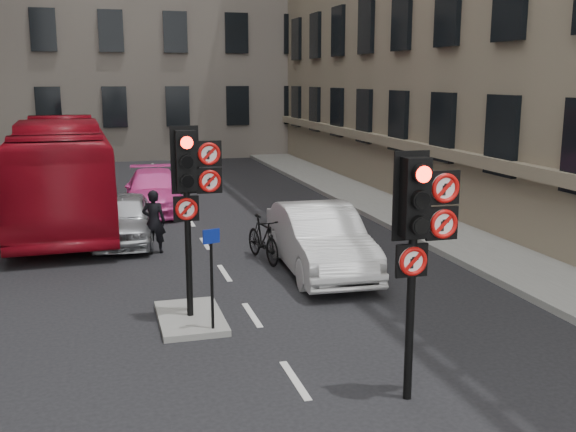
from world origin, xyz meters
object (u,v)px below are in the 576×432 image
car_silver (124,218)px  motorcyclist (154,222)px  signal_far (191,181)px  bus_red (61,171)px  motorcycle (263,239)px  info_sign (212,265)px  car_pink (154,191)px  car_white (320,239)px  signal_near (420,224)px

car_silver → motorcyclist: 1.56m
signal_far → bus_red: signal_far is taller
motorcycle → motorcyclist: (-2.57, 1.58, 0.27)m
signal_far → info_sign: signal_far is taller
signal_far → car_pink: bearing=89.2°
car_silver → motorcycle: 4.43m
car_white → info_sign: (-3.12, -3.34, 0.52)m
signal_far → car_pink: 11.46m
bus_red → motorcyclist: size_ratio=6.96×
signal_near → info_sign: bearing=126.8°
info_sign → car_pink: bearing=73.3°
signal_far → motorcycle: bearing=59.5°
car_silver → motorcycle: car_silver is taller
car_pink → car_silver: bearing=-101.5°
bus_red → car_silver: bearing=-65.7°
signal_near → car_pink: signal_near is taller
signal_near → signal_far: size_ratio=1.00×
motorcycle → motorcyclist: size_ratio=1.14×
bus_red → motorcycle: bus_red is taller
signal_far → car_pink: (0.16, 11.28, -2.01)m
car_silver → car_white: car_white is taller
bus_red → info_sign: size_ratio=6.36×
signal_far → car_pink: signal_far is taller
car_silver → car_white: (4.37, -4.25, 0.10)m
info_sign → motorcycle: bearing=49.2°
motorcyclist → signal_far: bearing=109.7°
info_sign → car_white: bearing=30.0°
signal_near → car_white: signal_near is taller
motorcycle → info_sign: bearing=-122.9°
signal_far → info_sign: bearing=-75.2°
car_white → motorcycle: car_white is taller
info_sign → motorcyclist: bearing=77.8°
bus_red → car_pink: bearing=15.1°
car_silver → car_white: size_ratio=0.84×
car_silver → signal_near: bearing=-66.3°
car_silver → car_pink: bearing=80.2°
motorcyclist → car_white: bearing=158.1°
car_silver → motorcyclist: size_ratio=2.41×
car_pink → bus_red: 3.25m
motorcycle → bus_red: bearing=118.6°
motorcycle → car_silver: bearing=128.9°
car_white → signal_near: bearing=-93.6°
signal_far → motorcyclist: size_ratio=2.13×
car_pink → motorcycle: (2.10, -7.46, -0.12)m
motorcyclist → car_silver: bearing=-45.8°
signal_near → info_sign: size_ratio=1.94×
car_white → signal_far: bearing=-140.0°
signal_far → car_white: (3.33, 2.53, -1.91)m
info_sign → signal_near: bearing=-70.2°
motorcycle → signal_near: bearing=-96.6°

